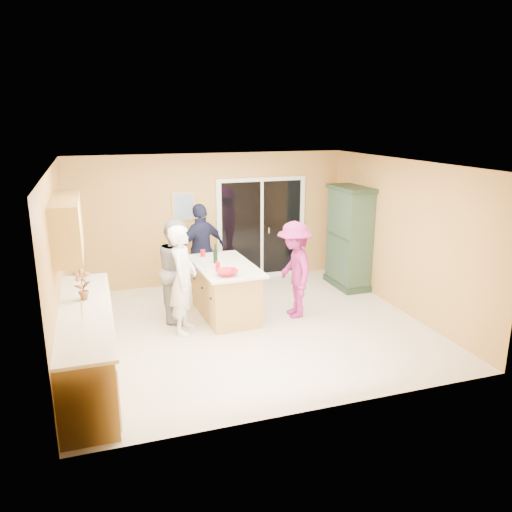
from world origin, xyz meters
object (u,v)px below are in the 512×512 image
object	(u,v)px
woman_white	(183,280)
woman_magenta	(295,270)
kitchen_island	(225,292)
woman_grey	(178,270)
woman_navy	(202,249)
green_hutch	(349,239)

from	to	relation	value
woman_white	woman_magenta	size ratio (longest dim) A/B	1.05
kitchen_island	woman_grey	world-z (taller)	woman_grey
woman_white	woman_navy	bearing A→B (deg)	1.81
green_hutch	woman_magenta	size ratio (longest dim) A/B	1.23
woman_magenta	kitchen_island	bearing A→B (deg)	-104.54
woman_navy	woman_magenta	xyz separation A→B (m)	(1.23, -1.58, -0.06)
kitchen_island	woman_magenta	size ratio (longest dim) A/B	1.07
green_hutch	woman_grey	world-z (taller)	green_hutch
green_hutch	woman_grey	xyz separation A→B (m)	(-3.48, -0.61, -0.13)
woman_navy	woman_magenta	world-z (taller)	woman_navy
woman_white	woman_magenta	bearing A→B (deg)	-64.70
woman_grey	woman_navy	distance (m)	1.24
kitchen_island	woman_magenta	distance (m)	1.23
woman_grey	woman_white	bearing A→B (deg)	-170.16
woman_white	woman_navy	xyz separation A→B (m)	(0.65, 1.65, 0.02)
woman_white	woman_navy	distance (m)	1.77
kitchen_island	woman_magenta	world-z (taller)	woman_magenta
green_hutch	woman_grey	bearing A→B (deg)	-170.09
kitchen_island	woman_magenta	xyz separation A→B (m)	(1.10, -0.38, 0.39)
woman_white	woman_grey	bearing A→B (deg)	21.36
kitchen_island	woman_navy	size ratio (longest dim) A/B	1.00
kitchen_island	woman_navy	xyz separation A→B (m)	(-0.13, 1.20, 0.45)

